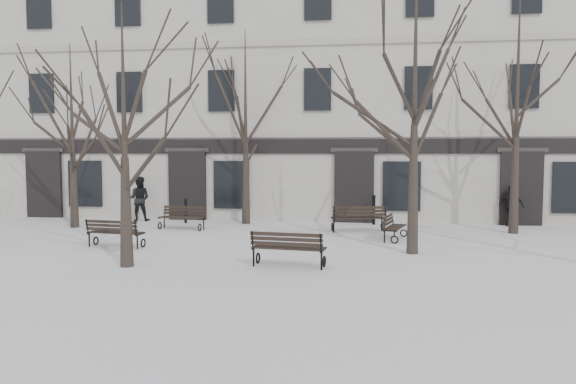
% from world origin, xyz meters
% --- Properties ---
extents(ground, '(100.00, 100.00, 0.00)m').
position_xyz_m(ground, '(0.00, 0.00, 0.00)').
color(ground, silver).
rests_on(ground, ground).
extents(building, '(40.40, 10.20, 11.40)m').
position_xyz_m(building, '(0.00, 12.96, 5.52)').
color(building, '#B9B5AB').
rests_on(building, ground).
extents(tree_1, '(4.61, 4.61, 6.59)m').
position_xyz_m(tree_1, '(-2.05, -1.59, 4.12)').
color(tree_1, black).
rests_on(tree_1, ground).
extents(tree_2, '(6.07, 6.07, 8.67)m').
position_xyz_m(tree_2, '(5.28, 1.21, 5.42)').
color(tree_2, black).
rests_on(tree_2, ground).
extents(tree_4, '(4.83, 4.83, 6.91)m').
position_xyz_m(tree_4, '(-7.06, 5.05, 4.32)').
color(tree_4, black).
rests_on(tree_4, ground).
extents(tree_5, '(5.37, 5.37, 7.67)m').
position_xyz_m(tree_5, '(-0.79, 7.00, 4.79)').
color(tree_5, black).
rests_on(tree_5, ground).
extents(tree_6, '(6.26, 6.26, 8.95)m').
position_xyz_m(tree_6, '(9.16, 5.66, 5.60)').
color(tree_6, black).
rests_on(tree_6, ground).
extents(bench_1, '(1.78, 0.83, 0.87)m').
position_xyz_m(bench_1, '(-3.57, 1.02, 0.47)').
color(bench_1, black).
rests_on(bench_1, ground).
extents(bench_2, '(1.91, 0.89, 0.93)m').
position_xyz_m(bench_2, '(2.02, -1.14, 0.51)').
color(bench_2, black).
rests_on(bench_2, ground).
extents(bench_3, '(1.78, 0.87, 0.86)m').
position_xyz_m(bench_3, '(-2.80, 5.08, 0.47)').
color(bench_3, black).
rests_on(bench_3, ground).
extents(bench_4, '(2.03, 1.06, 0.98)m').
position_xyz_m(bench_4, '(3.72, 5.28, 0.53)').
color(bench_4, black).
rests_on(bench_4, ground).
extents(bench_5, '(0.97, 1.69, 0.81)m').
position_xyz_m(bench_5, '(4.85, 3.65, 0.44)').
color(bench_5, black).
rests_on(bench_5, ground).
extents(bollard_a, '(0.13, 0.13, 1.00)m').
position_xyz_m(bollard_a, '(-3.25, 6.84, 0.54)').
color(bollard_a, black).
rests_on(bollard_a, ground).
extents(bollard_b, '(0.15, 0.15, 1.18)m').
position_xyz_m(bollard_b, '(4.29, 7.38, 0.63)').
color(bollard_b, black).
rests_on(bollard_b, ground).
extents(pedestrian_b, '(0.99, 0.81, 1.85)m').
position_xyz_m(pedestrian_b, '(-5.39, 7.28, 0.00)').
color(pedestrian_b, black).
rests_on(pedestrian_b, ground).
extents(pedestrian_c, '(1.00, 0.83, 1.60)m').
position_xyz_m(pedestrian_c, '(9.55, 7.54, 0.00)').
color(pedestrian_c, black).
rests_on(pedestrian_c, ground).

